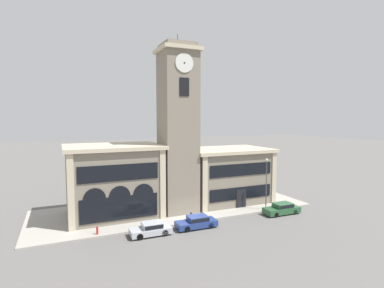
% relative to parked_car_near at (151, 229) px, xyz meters
% --- Properties ---
extents(ground_plane, '(300.00, 300.00, 0.00)m').
position_rel_parked_car_near_xyz_m(ground_plane, '(5.55, 1.57, -0.72)').
color(ground_plane, '#605E5B').
extents(sidewalk_kerb, '(36.40, 12.65, 0.15)m').
position_rel_parked_car_near_xyz_m(sidewalk_kerb, '(5.55, 7.89, -0.65)').
color(sidewalk_kerb, '#A39E93').
rests_on(sidewalk_kerb, ground_plane).
extents(clock_tower, '(5.07, 5.07, 22.84)m').
position_rel_parked_car_near_xyz_m(clock_tower, '(5.55, 6.41, 10.15)').
color(clock_tower, gray).
rests_on(clock_tower, ground_plane).
extents(town_hall_left_wing, '(11.70, 8.68, 8.97)m').
position_rel_parked_car_near_xyz_m(town_hall_left_wing, '(-2.44, 8.19, 3.79)').
color(town_hall_left_wing, gray).
rests_on(town_hall_left_wing, ground_plane).
extents(town_hall_right_wing, '(12.41, 8.68, 7.88)m').
position_rel_parked_car_near_xyz_m(town_hall_right_wing, '(13.89, 8.20, 3.25)').
color(town_hall_right_wing, gray).
rests_on(town_hall_right_wing, ground_plane).
extents(parked_car_near, '(4.33, 1.93, 1.37)m').
position_rel_parked_car_near_xyz_m(parked_car_near, '(0.00, 0.00, 0.00)').
color(parked_car_near, '#B2B7C1').
rests_on(parked_car_near, ground_plane).
extents(parked_car_mid, '(4.65, 1.94, 1.35)m').
position_rel_parked_car_near_xyz_m(parked_car_mid, '(5.28, -0.00, -0.01)').
color(parked_car_mid, navy).
rests_on(parked_car_mid, ground_plane).
extents(parked_car_far, '(4.85, 1.91, 1.42)m').
position_rel_parked_car_near_xyz_m(parked_car_far, '(17.37, -0.00, 0.02)').
color(parked_car_far, '#285633').
rests_on(parked_car_far, ground_plane).
extents(street_lamp, '(0.36, 0.36, 6.84)m').
position_rel_parked_car_near_xyz_m(street_lamp, '(16.42, 2.09, 3.81)').
color(street_lamp, '#4C4C51').
rests_on(street_lamp, sidewalk_kerb).
extents(bollard, '(0.18, 0.18, 1.06)m').
position_rel_parked_car_near_xyz_m(bollard, '(5.47, 2.02, -0.05)').
color(bollard, black).
rests_on(bollard, sidewalk_kerb).
extents(fire_hydrant, '(0.22, 0.22, 0.87)m').
position_rel_parked_car_near_xyz_m(fire_hydrant, '(-5.21, 2.16, -0.15)').
color(fire_hydrant, red).
rests_on(fire_hydrant, sidewalk_kerb).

